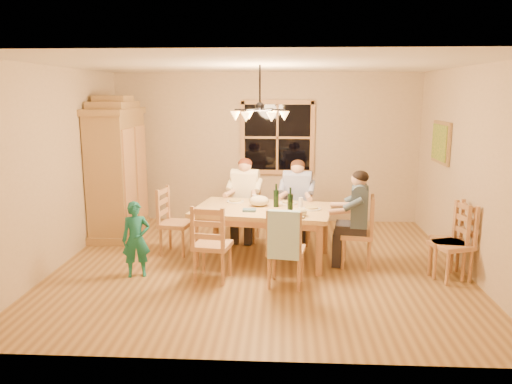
# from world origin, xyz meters

# --- Properties ---
(floor) EXTENTS (5.50, 5.50, 0.00)m
(floor) POSITION_xyz_m (0.00, 0.00, 0.00)
(floor) COLOR brown
(floor) RESTS_ON ground
(ceiling) EXTENTS (5.50, 5.00, 0.02)m
(ceiling) POSITION_xyz_m (0.00, 0.00, 2.70)
(ceiling) COLOR white
(ceiling) RESTS_ON wall_back
(wall_back) EXTENTS (5.50, 0.02, 2.70)m
(wall_back) POSITION_xyz_m (0.00, 2.50, 1.35)
(wall_back) COLOR tan
(wall_back) RESTS_ON floor
(wall_left) EXTENTS (0.02, 5.00, 2.70)m
(wall_left) POSITION_xyz_m (-2.75, 0.00, 1.35)
(wall_left) COLOR tan
(wall_left) RESTS_ON floor
(wall_right) EXTENTS (0.02, 5.00, 2.70)m
(wall_right) POSITION_xyz_m (2.75, 0.00, 1.35)
(wall_right) COLOR tan
(wall_right) RESTS_ON floor
(window) EXTENTS (1.30, 0.06, 1.30)m
(window) POSITION_xyz_m (0.20, 2.47, 1.55)
(window) COLOR black
(window) RESTS_ON wall_back
(painting) EXTENTS (0.06, 0.78, 0.64)m
(painting) POSITION_xyz_m (2.71, 1.20, 1.60)
(painting) COLOR olive
(painting) RESTS_ON wall_right
(chandelier) EXTENTS (0.77, 0.68, 0.71)m
(chandelier) POSITION_xyz_m (-0.00, 0.00, 2.08)
(chandelier) COLOR black
(chandelier) RESTS_ON ceiling
(armoire) EXTENTS (0.66, 1.40, 2.30)m
(armoire) POSITION_xyz_m (-2.42, 1.44, 1.06)
(armoire) COLOR olive
(armoire) RESTS_ON floor
(dining_table) EXTENTS (2.04, 1.43, 0.76)m
(dining_table) POSITION_xyz_m (0.03, 0.26, 0.66)
(dining_table) COLOR tan
(dining_table) RESTS_ON floor
(chair_far_left) EXTENTS (0.50, 0.48, 0.99)m
(chair_far_left) POSITION_xyz_m (-0.29, 1.21, 0.30)
(chair_far_left) COLOR tan
(chair_far_left) RESTS_ON floor
(chair_far_right) EXTENTS (0.50, 0.48, 0.99)m
(chair_far_right) POSITION_xyz_m (0.53, 1.08, 0.30)
(chair_far_right) COLOR tan
(chair_far_right) RESTS_ON floor
(chair_near_left) EXTENTS (0.50, 0.48, 0.99)m
(chair_near_left) POSITION_xyz_m (-0.57, -0.55, 0.30)
(chair_near_left) COLOR tan
(chair_near_left) RESTS_ON floor
(chair_near_right) EXTENTS (0.50, 0.48, 0.99)m
(chair_near_right) POSITION_xyz_m (0.36, -0.69, 0.30)
(chair_near_right) COLOR tan
(chair_near_right) RESTS_ON floor
(chair_end_left) EXTENTS (0.48, 0.50, 0.99)m
(chair_end_left) POSITION_xyz_m (-1.26, 0.47, 0.30)
(chair_end_left) COLOR tan
(chair_end_left) RESTS_ON floor
(chair_end_right) EXTENTS (0.48, 0.50, 0.99)m
(chair_end_right) POSITION_xyz_m (1.33, 0.05, 0.30)
(chair_end_right) COLOR tan
(chair_end_right) RESTS_ON floor
(adult_woman) EXTENTS (0.44, 0.47, 0.87)m
(adult_woman) POSITION_xyz_m (-0.29, 1.21, 0.84)
(adult_woman) COLOR #F8EBC0
(adult_woman) RESTS_ON floor
(adult_plaid_man) EXTENTS (0.44, 0.47, 0.87)m
(adult_plaid_man) POSITION_xyz_m (0.53, 1.08, 0.84)
(adult_plaid_man) COLOR #354893
(adult_plaid_man) RESTS_ON floor
(adult_slate_man) EXTENTS (0.47, 0.44, 0.87)m
(adult_slate_man) POSITION_xyz_m (1.33, 0.05, 0.84)
(adult_slate_man) COLOR #42566A
(adult_slate_man) RESTS_ON floor
(towel) EXTENTS (0.39, 0.16, 0.58)m
(towel) POSITION_xyz_m (0.33, -0.88, 0.70)
(towel) COLOR #ABDAE7
(towel) RESTS_ON chair_near_right
(wine_bottle_a) EXTENTS (0.08, 0.08, 0.33)m
(wine_bottle_a) POSITION_xyz_m (0.22, 0.33, 0.93)
(wine_bottle_a) COLOR black
(wine_bottle_a) RESTS_ON dining_table
(wine_bottle_b) EXTENTS (0.08, 0.08, 0.33)m
(wine_bottle_b) POSITION_xyz_m (0.41, 0.08, 0.93)
(wine_bottle_b) COLOR black
(wine_bottle_b) RESTS_ON dining_table
(plate_woman) EXTENTS (0.26, 0.26, 0.02)m
(plate_woman) POSITION_xyz_m (-0.39, 0.60, 0.77)
(plate_woman) COLOR white
(plate_woman) RESTS_ON dining_table
(plate_plaid) EXTENTS (0.26, 0.26, 0.02)m
(plate_plaid) POSITION_xyz_m (0.39, 0.54, 0.77)
(plate_plaid) COLOR white
(plate_plaid) RESTS_ON dining_table
(plate_slate) EXTENTS (0.26, 0.26, 0.02)m
(plate_slate) POSITION_xyz_m (0.71, 0.19, 0.77)
(plate_slate) COLOR white
(plate_slate) RESTS_ON dining_table
(wine_glass_a) EXTENTS (0.06, 0.06, 0.14)m
(wine_glass_a) POSITION_xyz_m (-0.10, 0.49, 0.83)
(wine_glass_a) COLOR silver
(wine_glass_a) RESTS_ON dining_table
(wine_glass_b) EXTENTS (0.06, 0.06, 0.14)m
(wine_glass_b) POSITION_xyz_m (0.56, 0.32, 0.83)
(wine_glass_b) COLOR silver
(wine_glass_b) RESTS_ON dining_table
(cap) EXTENTS (0.20, 0.20, 0.11)m
(cap) POSITION_xyz_m (0.53, -0.18, 0.82)
(cap) COLOR #CABD86
(cap) RESTS_ON dining_table
(napkin) EXTENTS (0.20, 0.17, 0.03)m
(napkin) POSITION_xyz_m (-0.14, 0.05, 0.78)
(napkin) COLOR #43637C
(napkin) RESTS_ON dining_table
(cloth_bundle) EXTENTS (0.28, 0.22, 0.15)m
(cloth_bundle) POSITION_xyz_m (-0.03, 0.36, 0.84)
(cloth_bundle) COLOR #C6BA8F
(cloth_bundle) RESTS_ON dining_table
(child) EXTENTS (0.41, 0.32, 0.99)m
(child) POSITION_xyz_m (-1.57, -0.48, 0.49)
(child) COLOR #186F65
(child) RESTS_ON floor
(chair_spare_front) EXTENTS (0.54, 0.56, 0.99)m
(chair_spare_front) POSITION_xyz_m (2.45, -0.37, 0.30)
(chair_spare_front) COLOR tan
(chair_spare_front) RESTS_ON floor
(chair_spare_back) EXTENTS (0.48, 0.49, 0.99)m
(chair_spare_back) POSITION_xyz_m (2.45, -0.25, 0.30)
(chair_spare_back) COLOR tan
(chair_spare_back) RESTS_ON floor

